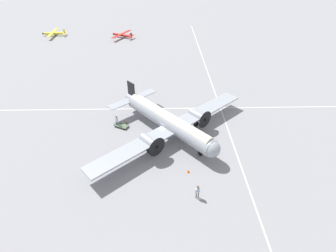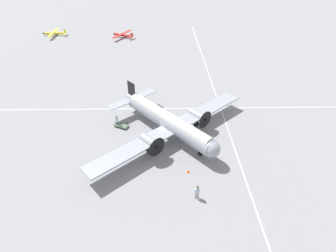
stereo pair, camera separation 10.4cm
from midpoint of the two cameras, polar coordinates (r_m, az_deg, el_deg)
name	(u,v)px [view 1 (the left image)]	position (r m, az deg, el deg)	size (l,w,h in m)	color
ground_plane	(168,134)	(38.78, -0.08, -1.81)	(300.00, 300.00, 0.00)	gray
apron_line_eastwest	(229,133)	(39.98, 13.15, -1.59)	(120.00, 0.16, 0.01)	silver
apron_line_northsouth	(167,108)	(44.83, -0.27, 3.85)	(0.16, 120.00, 0.01)	silver
airliner_main	(170,122)	(37.17, 0.29, 0.86)	(20.73, 22.26, 5.32)	#9399A3
crew_foreground	(198,191)	(29.63, 6.38, -13.85)	(0.34, 0.58, 1.75)	#473D2D
passenger_boarding	(117,120)	(40.52, -11.16, 1.22)	(0.42, 0.51, 1.81)	navy
suitcase_near_door	(127,124)	(40.94, -9.02, 0.48)	(0.35, 0.12, 0.65)	#232328
suitcase_upright_spare	(125,123)	(41.31, -9.44, 0.63)	(0.44, 0.20, 0.47)	brown
baggage_cart	(121,125)	(40.79, -10.22, 0.14)	(1.97, 2.43, 0.56)	#4C6047
light_aircraft_distant	(54,33)	(90.04, -23.68, 18.02)	(9.23, 6.83, 1.81)	yellow
light_aircraft_taxiing	(122,35)	(82.54, -10.00, 18.93)	(8.55, 6.69, 1.80)	#B2231E
traffic_cone	(188,171)	(32.84, 4.34, -9.75)	(0.35, 0.35, 0.47)	orange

